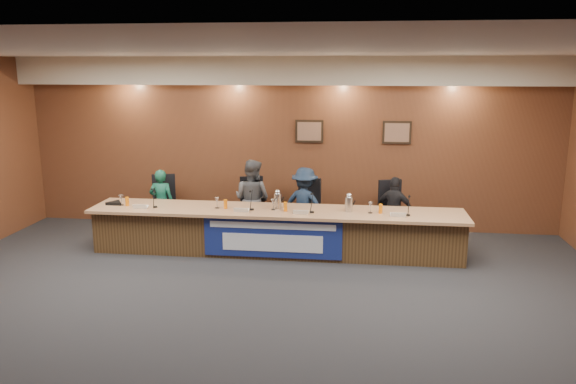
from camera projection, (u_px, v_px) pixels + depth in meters
name	position (u px, v px, depth m)	size (l,w,h in m)	color
floor	(249.00, 314.00, 7.01)	(10.00, 10.00, 0.00)	black
ceiling	(244.00, 50.00, 6.31)	(10.00, 8.00, 0.04)	silver
wall_back	(288.00, 144.00, 10.53)	(10.00, 0.04, 3.20)	brown
soffit	(286.00, 71.00, 10.00)	(10.00, 0.50, 0.50)	beige
dais_body	(276.00, 232.00, 9.26)	(6.00, 0.80, 0.70)	#4C331B
dais_top	(276.00, 211.00, 9.13)	(6.10, 0.95, 0.05)	#A97952
banner	(272.00, 238.00, 8.85)	(2.20, 0.02, 0.65)	navy
banner_text_upper	(272.00, 226.00, 8.79)	(2.00, 0.01, 0.10)	silver
banner_text_lower	(272.00, 243.00, 8.85)	(1.60, 0.01, 0.28)	silver
wall_photo_left	(309.00, 131.00, 10.40)	(0.52, 0.04, 0.42)	black
wall_photo_right	(397.00, 132.00, 10.21)	(0.52, 0.04, 0.42)	black
panelist_a	(162.00, 203.00, 10.18)	(0.45, 0.29, 1.22)	#14523D
panelist_b	(252.00, 199.00, 9.95)	(0.70, 0.54, 1.44)	#4A4C50
panelist_c	(305.00, 204.00, 9.85)	(0.85, 0.49, 1.31)	#16253C
panelist_d	(394.00, 211.00, 9.68)	(0.69, 0.29, 1.18)	black
office_chair_a	(164.00, 208.00, 10.31)	(0.48, 0.48, 0.08)	black
office_chair_b	(253.00, 211.00, 10.10)	(0.48, 0.48, 0.08)	black
office_chair_c	(305.00, 213.00, 9.99)	(0.48, 0.48, 0.08)	black
office_chair_d	(394.00, 215.00, 9.80)	(0.48, 0.48, 0.08)	black
nameplate_a	(140.00, 206.00, 9.15)	(0.24, 0.06, 0.09)	white
microphone_a	(155.00, 207.00, 9.25)	(0.07, 0.07, 0.02)	black
juice_glass_a	(127.00, 201.00, 9.35)	(0.06, 0.06, 0.15)	orange
water_glass_a	(121.00, 200.00, 9.37)	(0.08, 0.08, 0.18)	silver
nameplate_b	(241.00, 210.00, 8.93)	(0.24, 0.06, 0.09)	white
microphone_b	(252.00, 209.00, 9.09)	(0.07, 0.07, 0.02)	black
juice_glass_b	(226.00, 204.00, 9.17)	(0.06, 0.06, 0.15)	orange
water_glass_b	(217.00, 203.00, 9.19)	(0.08, 0.08, 0.18)	silver
nameplate_c	(300.00, 212.00, 8.80)	(0.24, 0.06, 0.09)	white
microphone_c	(312.00, 212.00, 8.92)	(0.07, 0.07, 0.02)	black
juice_glass_c	(285.00, 207.00, 9.00)	(0.06, 0.06, 0.15)	orange
water_glass_c	(273.00, 204.00, 9.08)	(0.08, 0.08, 0.18)	silver
nameplate_d	(398.00, 214.00, 8.65)	(0.24, 0.06, 0.09)	white
microphone_d	(408.00, 215.00, 8.75)	(0.07, 0.07, 0.02)	black
juice_glass_d	(381.00, 209.00, 8.87)	(0.06, 0.06, 0.15)	orange
water_glass_d	(371.00, 208.00, 8.87)	(0.08, 0.08, 0.18)	silver
carafe_mid	(278.00, 201.00, 9.17)	(0.12, 0.12, 0.25)	silver
carafe_right	(349.00, 204.00, 8.97)	(0.13, 0.13, 0.24)	silver
speakerphone	(115.00, 203.00, 9.45)	(0.32, 0.32, 0.05)	black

